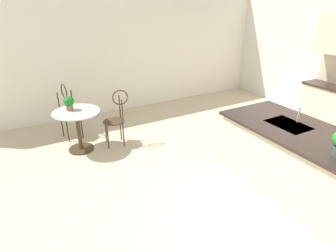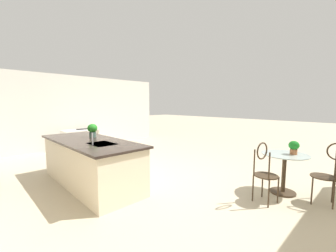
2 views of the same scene
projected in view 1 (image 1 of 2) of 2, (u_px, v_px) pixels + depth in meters
The scene contains 8 objects.
ground_plane at pixel (247, 208), 3.75m from camera, with size 40.00×40.00×0.00m, color beige.
wall_left_window at pixel (123, 52), 6.59m from camera, with size 0.12×7.80×2.70m, color silver.
kitchen_island at pixel (317, 172), 3.70m from camera, with size 2.80×1.06×0.92m.
bistro_table at pixel (78, 127), 5.00m from camera, with size 0.80×0.80×0.74m.
chair_near_window at pixel (116, 115), 5.17m from camera, with size 0.44×0.51×1.04m.
chair_by_island at pixel (68, 109), 5.45m from camera, with size 0.51×0.44×1.04m.
sink_faucet at pixel (299, 115), 3.98m from camera, with size 0.02×0.02×0.22m, color #B2B5BA.
potted_plant_on_table at pixel (69, 102), 4.88m from camera, with size 0.18×0.18×0.25m.
Camera 1 is at (2.09, -2.35, 2.53)m, focal length 30.65 mm.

